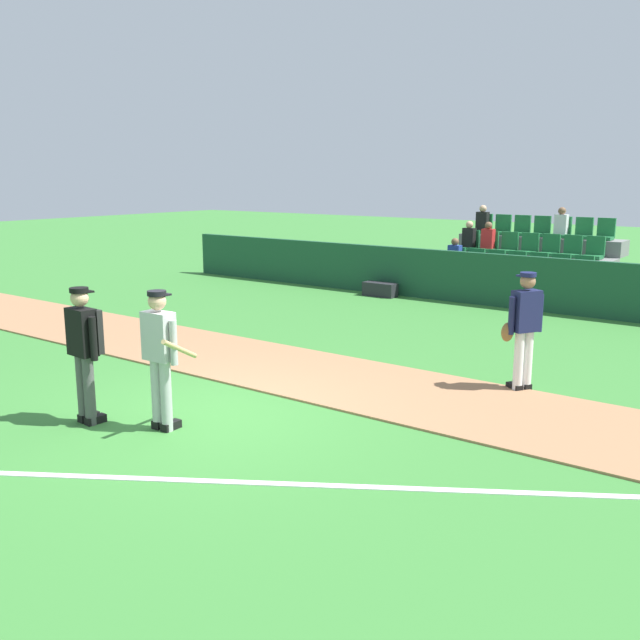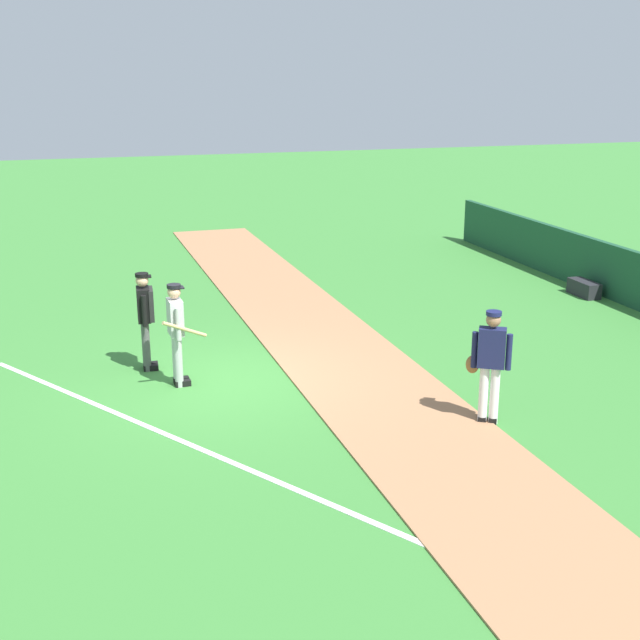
{
  "view_description": "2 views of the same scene",
  "coord_description": "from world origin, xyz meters",
  "px_view_note": "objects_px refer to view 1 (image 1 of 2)",
  "views": [
    {
      "loc": [
        6.44,
        -6.18,
        3.12
      ],
      "look_at": [
        0.72,
        1.57,
        1.12
      ],
      "focal_mm": 39.31,
      "sensor_mm": 36.0,
      "label": 1
    },
    {
      "loc": [
        13.42,
        -2.42,
        5.14
      ],
      "look_at": [
        0.77,
        1.58,
        1.19
      ],
      "focal_mm": 47.29,
      "sensor_mm": 36.0,
      "label": 2
    }
  ],
  "objects_px": {
    "batter_grey_jersey": "(160,354)",
    "runner_navy_jersey": "(524,327)",
    "umpire_home_plate": "(84,347)",
    "equipment_bag": "(380,289)"
  },
  "relations": [
    {
      "from": "batter_grey_jersey",
      "to": "runner_navy_jersey",
      "type": "height_order",
      "value": "same"
    },
    {
      "from": "umpire_home_plate",
      "to": "equipment_bag",
      "type": "distance_m",
      "value": 10.63
    },
    {
      "from": "batter_grey_jersey",
      "to": "umpire_home_plate",
      "type": "bearing_deg",
      "value": -157.24
    },
    {
      "from": "umpire_home_plate",
      "to": "runner_navy_jersey",
      "type": "xyz_separation_m",
      "value": [
        3.95,
        4.61,
        -0.04
      ]
    },
    {
      "from": "batter_grey_jersey",
      "to": "umpire_home_plate",
      "type": "distance_m",
      "value": 1.04
    },
    {
      "from": "batter_grey_jersey",
      "to": "equipment_bag",
      "type": "height_order",
      "value": "batter_grey_jersey"
    },
    {
      "from": "equipment_bag",
      "to": "umpire_home_plate",
      "type": "bearing_deg",
      "value": -78.89
    },
    {
      "from": "runner_navy_jersey",
      "to": "umpire_home_plate",
      "type": "bearing_deg",
      "value": -130.61
    },
    {
      "from": "batter_grey_jersey",
      "to": "runner_navy_jersey",
      "type": "relative_size",
      "value": 1.0
    },
    {
      "from": "umpire_home_plate",
      "to": "equipment_bag",
      "type": "xyz_separation_m",
      "value": [
        -2.04,
        10.4,
        -0.82
      ]
    }
  ]
}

